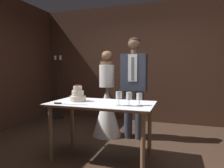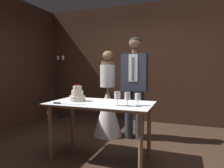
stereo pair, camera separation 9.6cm
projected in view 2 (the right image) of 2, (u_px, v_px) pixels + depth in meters
name	position (u px, v px, depth m)	size (l,w,h in m)	color
ground_plane	(116.00, 159.00, 2.79)	(40.00, 40.00, 0.00)	#422D21
wall_back	(146.00, 63.00, 4.80)	(5.45, 0.12, 2.81)	#472B1E
cake_table	(100.00, 109.00, 2.79)	(1.45, 0.77, 0.79)	#8E6B4C
tiered_cake	(77.00, 95.00, 2.92)	(0.23, 0.23, 0.24)	beige
cake_knife	(63.00, 103.00, 2.67)	(0.46, 0.09, 0.02)	silver
wine_glass_near	(117.00, 96.00, 2.55)	(0.08, 0.08, 0.18)	silver
wine_glass_middle	(138.00, 97.00, 2.55)	(0.08, 0.08, 0.16)	silver
wine_glass_far	(127.00, 97.00, 2.50)	(0.07, 0.07, 0.18)	silver
bride	(108.00, 105.00, 3.77)	(0.54, 0.54, 1.60)	white
groom	(135.00, 82.00, 3.56)	(0.45, 0.25, 1.82)	#333847
candle_stand	(61.00, 90.00, 5.18)	(0.28, 0.28, 1.61)	black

